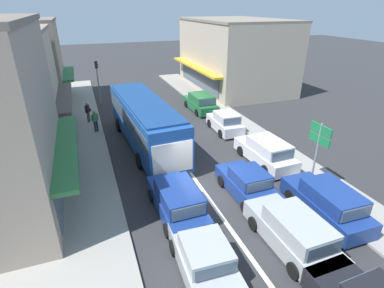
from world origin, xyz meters
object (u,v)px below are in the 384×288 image
(parked_wagon_kerb_second, at_px, (266,152))
(parked_wagon_kerb_front, at_px, (327,202))
(parked_hatchback_kerb_third, at_px, (225,123))
(parked_wagon_kerb_rear, at_px, (201,103))
(wagon_adjacent_lane_lead, at_px, (177,201))
(traffic_light_downstreet, at_px, (97,75))
(pedestrian_browsing_midblock, at_px, (95,120))
(directional_road_sign, at_px, (319,140))
(pedestrian_with_handbag_near, at_px, (88,111))
(city_bus, at_px, (145,120))
(wagon_queue_gap_filler, at_px, (293,233))
(sedan_behind_bus_near, at_px, (205,260))
(sedan_queue_far_back, at_px, (248,185))

(parked_wagon_kerb_second, bearing_deg, parked_wagon_kerb_front, -92.51)
(parked_hatchback_kerb_third, xyz_separation_m, parked_wagon_kerb_rear, (0.06, 5.27, 0.04))
(wagon_adjacent_lane_lead, bearing_deg, traffic_light_downstreet, 95.73)
(parked_wagon_kerb_rear, xyz_separation_m, traffic_light_downstreet, (-8.47, 5.09, 2.11))
(parked_wagon_kerb_front, height_order, parked_wagon_kerb_second, same)
(wagon_adjacent_lane_lead, height_order, pedestrian_browsing_midblock, pedestrian_browsing_midblock)
(directional_road_sign, xyz_separation_m, pedestrian_with_handbag_near, (-10.72, 13.91, -1.64))
(city_bus, relative_size, wagon_queue_gap_filler, 2.43)
(parked_hatchback_kerb_third, height_order, pedestrian_with_handbag_near, pedestrian_with_handbag_near)
(wagon_adjacent_lane_lead, xyz_separation_m, traffic_light_downstreet, (-1.88, 18.76, 2.11))
(city_bus, bearing_deg, wagon_queue_gap_filler, -73.75)
(sedan_behind_bus_near, relative_size, wagon_queue_gap_filler, 0.95)
(parked_wagon_kerb_rear, bearing_deg, wagon_queue_gap_filler, -99.63)
(wagon_queue_gap_filler, relative_size, parked_wagon_kerb_front, 0.99)
(sedan_queue_far_back, xyz_separation_m, directional_road_sign, (3.66, -0.36, 2.04))
(wagon_adjacent_lane_lead, relative_size, parked_hatchback_kerb_third, 1.21)
(sedan_behind_bus_near, relative_size, parked_wagon_kerb_front, 0.94)
(wagon_adjacent_lane_lead, xyz_separation_m, parked_wagon_kerb_front, (6.37, -2.43, 0.00))
(pedestrian_with_handbag_near, bearing_deg, parked_wagon_kerb_second, -47.68)
(sedan_queue_far_back, distance_m, traffic_light_downstreet, 19.54)
(sedan_behind_bus_near, height_order, parked_wagon_kerb_rear, parked_wagon_kerb_rear)
(city_bus, bearing_deg, parked_wagon_kerb_front, -59.80)
(wagon_queue_gap_filler, xyz_separation_m, parked_hatchback_kerb_third, (2.86, 11.98, -0.04))
(wagon_adjacent_lane_lead, distance_m, parked_wagon_kerb_rear, 15.18)
(city_bus, xyz_separation_m, traffic_light_downstreet, (-2.16, 10.73, 0.97))
(wagon_adjacent_lane_lead, distance_m, parked_hatchback_kerb_third, 10.64)
(parked_hatchback_kerb_third, xyz_separation_m, pedestrian_browsing_midblock, (-9.34, 3.03, 0.36))
(pedestrian_with_handbag_near, bearing_deg, parked_wagon_kerb_front, -59.30)
(parked_wagon_kerb_second, xyz_separation_m, pedestrian_browsing_midblock, (-9.42, 8.49, 0.32))
(sedan_queue_far_back, height_order, pedestrian_browsing_midblock, pedestrian_browsing_midblock)
(wagon_adjacent_lane_lead, height_order, parked_wagon_kerb_front, same)
(parked_wagon_kerb_front, relative_size, parked_wagon_kerb_rear, 1.00)
(parked_wagon_kerb_rear, height_order, traffic_light_downstreet, traffic_light_downstreet)
(parked_wagon_kerb_rear, bearing_deg, parked_wagon_kerb_front, -90.77)
(sedan_behind_bus_near, relative_size, directional_road_sign, 1.19)
(wagon_queue_gap_filler, xyz_separation_m, pedestrian_with_handbag_near, (-6.90, 17.32, 0.32))
(pedestrian_browsing_midblock, bearing_deg, parked_wagon_kerb_second, -42.03)
(sedan_behind_bus_near, bearing_deg, pedestrian_with_handbag_near, 100.20)
(parked_hatchback_kerb_third, relative_size, pedestrian_with_handbag_near, 2.30)
(sedan_queue_far_back, relative_size, directional_road_sign, 1.17)
(traffic_light_downstreet, xyz_separation_m, directional_road_sign, (9.37, -18.92, -0.15))
(sedan_behind_bus_near, height_order, directional_road_sign, directional_road_sign)
(sedan_queue_far_back, distance_m, wagon_queue_gap_filler, 3.78)
(parked_wagon_kerb_second, xyz_separation_m, directional_road_sign, (0.87, -3.10, 1.96))
(parked_wagon_kerb_second, distance_m, pedestrian_with_handbag_near, 14.62)
(parked_wagon_kerb_second, relative_size, directional_road_sign, 1.27)
(city_bus, height_order, sedan_behind_bus_near, city_bus)
(directional_road_sign, xyz_separation_m, pedestrian_browsing_midblock, (-10.29, 11.59, -1.64))
(wagon_adjacent_lane_lead, xyz_separation_m, directional_road_sign, (7.48, -0.16, 1.96))
(sedan_behind_bus_near, distance_m, parked_wagon_kerb_front, 6.59)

